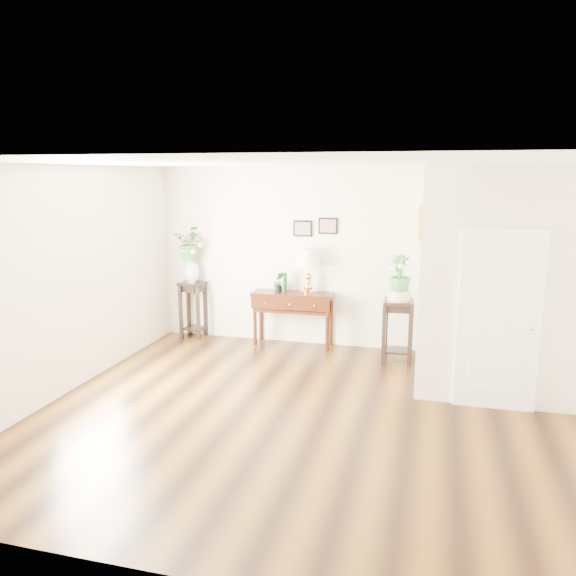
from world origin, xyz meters
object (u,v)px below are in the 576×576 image
(table_lamp, at_px, (308,271))
(plant_stand_b, at_px, (398,331))
(console_table, at_px, (293,319))
(plant_stand_a, at_px, (193,310))

(table_lamp, xyz_separation_m, plant_stand_b, (1.42, -0.37, -0.76))
(console_table, bearing_deg, plant_stand_b, -14.82)
(console_table, relative_size, plant_stand_b, 1.42)
(table_lamp, distance_m, plant_stand_a, 2.09)
(console_table, bearing_deg, plant_stand_a, 177.78)
(table_lamp, bearing_deg, console_table, 180.00)
(plant_stand_a, bearing_deg, plant_stand_b, -6.28)
(console_table, xyz_separation_m, plant_stand_a, (-1.71, 0.00, 0.04))
(table_lamp, distance_m, plant_stand_b, 1.65)
(plant_stand_a, height_order, plant_stand_b, plant_stand_a)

